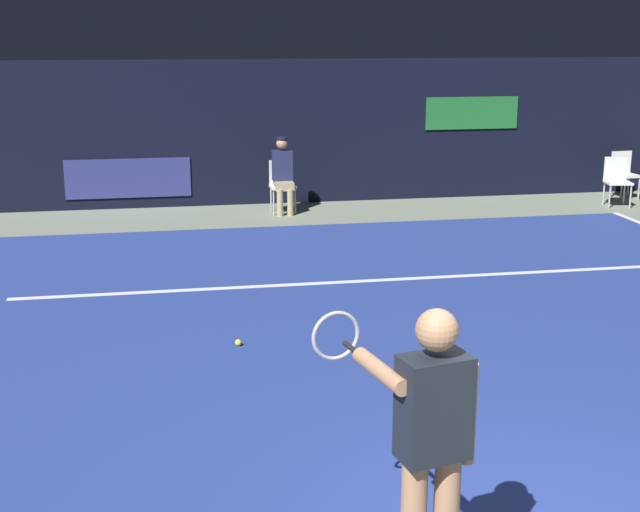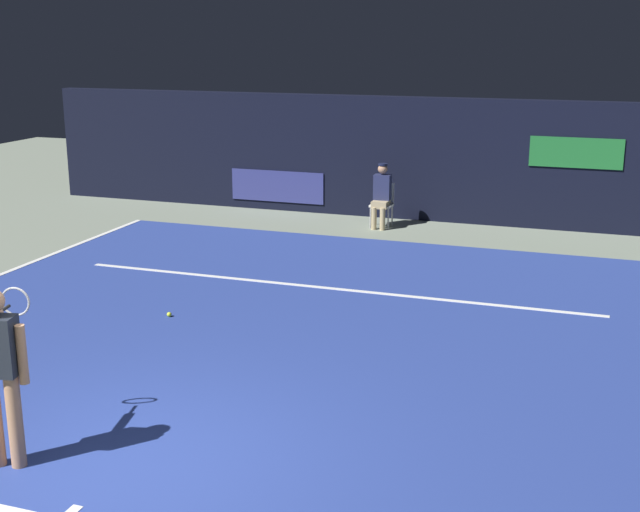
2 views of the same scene
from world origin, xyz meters
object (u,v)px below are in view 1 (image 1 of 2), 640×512
tennis_ball (238,343)px  tennis_player (429,443)px  courtside_chair_near (624,172)px  courtside_chair_far (617,179)px  line_judge_on_chair (283,174)px

tennis_ball → tennis_player: bearing=-81.3°
courtside_chair_near → tennis_player: bearing=-123.7°
courtside_chair_near → tennis_ball: courtside_chair_near is taller
tennis_player → courtside_chair_near: size_ratio=1.97×
tennis_player → tennis_ball: tennis_player is taller
courtside_chair_far → tennis_ball: size_ratio=12.94×
tennis_player → tennis_ball: bearing=98.7°
line_judge_on_chair → tennis_ball: 6.66m
line_judge_on_chair → tennis_ball: bearing=-101.9°
tennis_player → line_judge_on_chair: 10.73m
tennis_ball → line_judge_on_chair: bearing=78.1°
tennis_player → courtside_chair_far: bearing=56.6°
tennis_player → courtside_chair_near: bearing=56.3°
line_judge_on_chair → courtside_chair_far: 6.07m
line_judge_on_chair → courtside_chair_near: bearing=2.2°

